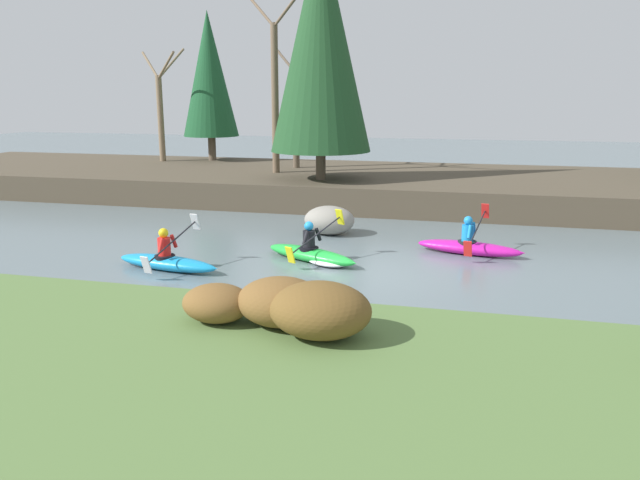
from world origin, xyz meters
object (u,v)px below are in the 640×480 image
(boulder_midstream, at_px, (329,220))
(kayaker_middle, at_px, (314,254))
(kayaker_lead, at_px, (470,246))
(kayaker_trailing, at_px, (168,261))

(boulder_midstream, bearing_deg, kayaker_middle, -83.59)
(kayaker_lead, bearing_deg, boulder_midstream, 172.38)
(kayaker_middle, bearing_deg, boulder_midstream, 121.70)
(kayaker_lead, distance_m, boulder_midstream, 4.33)
(kayaker_middle, height_order, boulder_midstream, kayaker_middle)
(kayaker_lead, relative_size, boulder_midstream, 1.86)
(kayaker_trailing, distance_m, boulder_midstream, 5.47)
(kayaker_middle, relative_size, kayaker_trailing, 0.97)
(kayaker_lead, xyz_separation_m, kayaker_trailing, (-6.90, -3.23, 0.00))
(kayaker_lead, xyz_separation_m, kayaker_middle, (-3.72, -1.71, -0.02))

